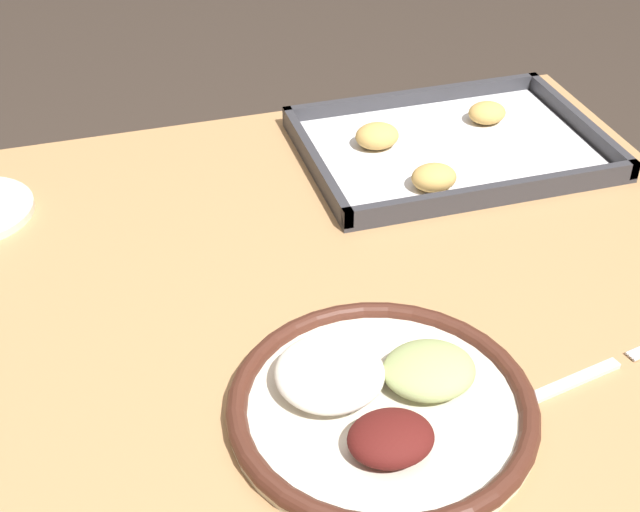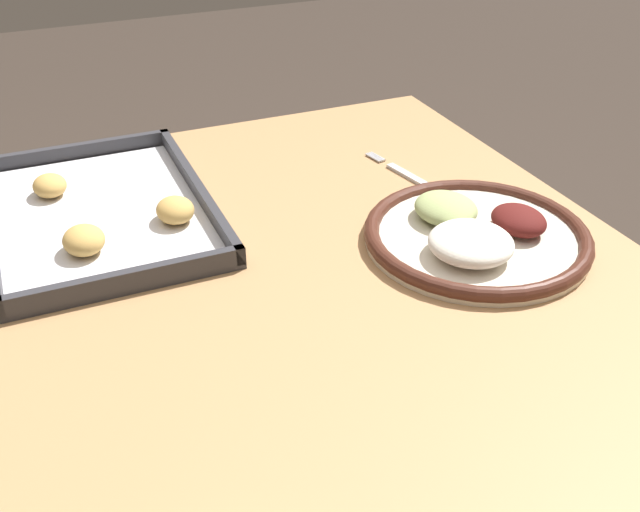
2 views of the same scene
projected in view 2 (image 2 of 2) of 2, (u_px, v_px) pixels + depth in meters
dining_table at (319, 352)px, 0.95m from camera, size 1.00×0.81×0.70m
dinner_plate at (476, 234)px, 0.95m from camera, size 0.29×0.29×0.05m
fork at (415, 179)px, 1.11m from camera, size 0.20×0.05×0.00m
baking_tray at (100, 212)px, 1.00m from camera, size 0.40×0.29×0.04m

